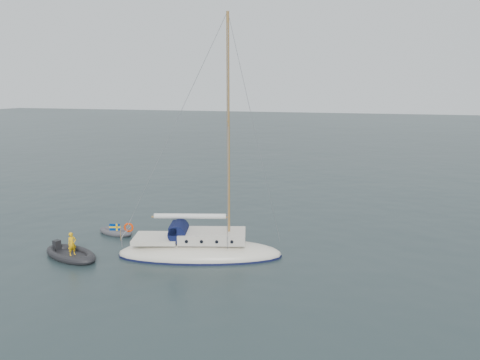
% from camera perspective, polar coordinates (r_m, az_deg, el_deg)
% --- Properties ---
extents(ground, '(300.00, 300.00, 0.00)m').
position_cam_1_polar(ground, '(27.62, 0.13, -8.83)').
color(ground, black).
rests_on(ground, ground).
extents(sailboat, '(9.80, 2.93, 13.95)m').
position_cam_1_polar(sailboat, '(26.78, -4.93, -7.14)').
color(sailboat, beige).
rests_on(sailboat, ground).
extents(dinghy, '(2.53, 1.14, 0.36)m').
position_cam_1_polar(dinghy, '(31.92, -14.91, -6.11)').
color(dinghy, '#45454A').
rests_on(dinghy, ground).
extents(rib, '(3.91, 1.78, 1.54)m').
position_cam_1_polar(rib, '(28.45, -19.97, -8.42)').
color(rib, black).
rests_on(rib, ground).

